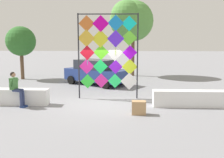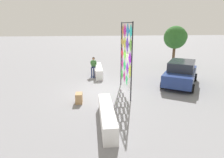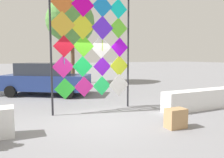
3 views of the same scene
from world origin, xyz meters
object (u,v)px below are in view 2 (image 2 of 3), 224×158
kite_display_rack (126,54)px  parked_car (181,73)px  seated_vendor (93,65)px  tree_broadleaf (176,38)px  cardboard_box_large (79,98)px

kite_display_rack → parked_car: kite_display_rack is taller
kite_display_rack → parked_car: (-1.10, 4.19, -1.61)m
parked_car → seated_vendor: bearing=-115.3°
kite_display_rack → tree_broadleaf: size_ratio=1.07×
seated_vendor → cardboard_box_large: size_ratio=2.81×
kite_display_rack → parked_car: 4.62m
seated_vendor → tree_broadleaf: (-3.12, 8.32, 1.92)m
kite_display_rack → parked_car: size_ratio=0.93×
kite_display_rack → seated_vendor: kite_display_rack is taller
seated_vendor → cardboard_box_large: bearing=-9.4°
kite_display_rack → tree_broadleaf: kite_display_rack is taller
seated_vendor → cardboard_box_large: 5.55m
kite_display_rack → tree_broadleaf: (-7.11, 6.38, 0.40)m
parked_car → cardboard_box_large: parked_car is taller
parked_car → cardboard_box_large: (2.53, -7.03, -0.57)m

